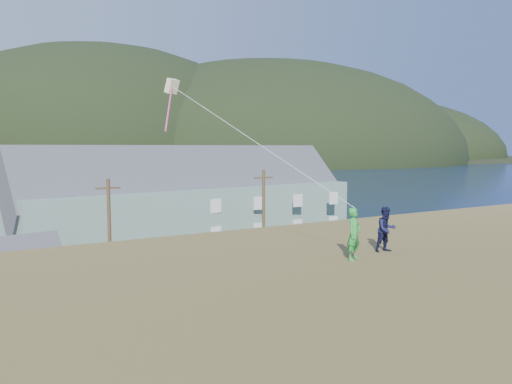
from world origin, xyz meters
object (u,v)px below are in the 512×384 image
shed_white (12,271)px  kite_flyer_green (354,234)px  kite_flyer_navy (386,229)px  lodge (194,199)px

shed_white → kite_flyer_green: 28.33m
kite_flyer_green → kite_flyer_navy: bearing=-9.9°
shed_white → kite_flyer_navy: kite_flyer_navy is taller
lodge → kite_flyer_navy: size_ratio=24.81×
shed_white → kite_flyer_green: kite_flyer_green is taller
kite_flyer_navy → shed_white: bearing=118.2°
shed_white → kite_flyer_green: (8.11, -26.48, 5.95)m
kite_flyer_green → lodge: bearing=51.7°
shed_white → kite_flyer_green: size_ratio=4.44×
kite_flyer_green → kite_flyer_navy: 1.84m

